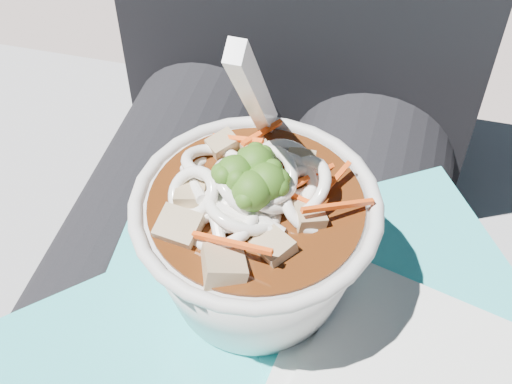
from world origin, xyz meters
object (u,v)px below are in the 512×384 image
(lap, at_px, (222,333))
(plastic_bag, at_px, (267,352))
(udon_bowl, at_px, (255,233))
(person_body, at_px, (253,229))
(stone_ledge, at_px, (266,357))

(lap, relative_size, plastic_bag, 1.30)
(lap, xyz_separation_m, udon_bowl, (0.03, -0.01, 0.15))
(udon_bowl, bearing_deg, plastic_bag, -65.69)
(lap, xyz_separation_m, person_body, (0.00, 0.09, 0.02))
(stone_ledge, relative_size, plastic_bag, 2.70)
(stone_ledge, bearing_deg, person_body, -90.00)
(stone_ledge, xyz_separation_m, plastic_bag, (0.05, -0.20, 0.40))
(lap, height_order, person_body, person_body)
(stone_ledge, distance_m, person_body, 0.34)
(plastic_bag, relative_size, udon_bowl, 1.86)
(plastic_bag, bearing_deg, udon_bowl, 114.31)
(stone_ledge, xyz_separation_m, person_body, (0.00, -0.06, 0.33))
(udon_bowl, bearing_deg, lap, 163.46)
(stone_ledge, bearing_deg, plastic_bag, -76.07)
(stone_ledge, height_order, person_body, person_body)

